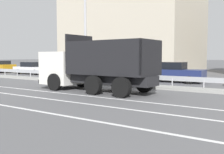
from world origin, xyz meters
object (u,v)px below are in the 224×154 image
parked_car_3 (114,72)px  parked_car_4 (174,72)px  median_road_sign (69,68)px  parked_car_0 (1,66)px  parked_car_2 (63,69)px  street_lamp_1 (84,11)px  parked_car_1 (32,68)px  dump_truck (84,70)px

parked_car_3 → parked_car_4: (5.67, 0.14, 0.12)m
parked_car_4 → median_road_sign: bearing=-58.7°
parked_car_0 → parked_car_3: parked_car_0 is taller
parked_car_3 → parked_car_2: bearing=92.0°
parked_car_0 → parked_car_2: (11.46, -0.37, 0.02)m
parked_car_3 → median_road_sign: bearing=162.7°
street_lamp_1 → parked_car_1: bearing=158.7°
parked_car_1 → parked_car_3: 11.77m
parked_car_2 → parked_car_4: same height
street_lamp_1 → parked_car_1: size_ratio=2.22×
parked_car_0 → parked_car_3: bearing=-89.0°
street_lamp_1 → dump_truck: bearing=-50.6°
dump_truck → parked_car_2: 11.99m
street_lamp_1 → parked_car_0: (-18.00, 4.64, -4.76)m
parked_car_0 → street_lamp_1: bearing=-103.0°
dump_truck → parked_car_3: dump_truck is taller
median_road_sign → parked_car_1: size_ratio=0.48×
parked_car_2 → parked_car_4: bearing=-89.0°
dump_truck → median_road_sign: 5.44m
dump_truck → street_lamp_1: bearing=41.2°
street_lamp_1 → parked_car_4: bearing=40.1°
dump_truck → parked_car_3: size_ratio=1.72×
dump_truck → parked_car_0: 22.21m
dump_truck → street_lamp_1: street_lamp_1 is taller
parked_car_2 → street_lamp_1: bearing=-123.8°
dump_truck → parked_car_1: bearing=63.2°
parked_car_0 → parked_car_4: bearing=-88.5°
street_lamp_1 → parked_car_0: size_ratio=2.61×
parked_car_2 → parked_car_1: bearing=85.3°
dump_truck → parked_car_0: bearing=70.7°
parked_car_2 → parked_car_4: (12.03, 0.35, -0.00)m
median_road_sign → parked_car_4: 8.48m
parked_car_2 → median_road_sign: bearing=-131.6°
median_road_sign → parked_car_1: 11.37m
parked_car_1 → parked_car_2: size_ratio=1.17×
parked_car_1 → parked_car_4: (17.44, -0.03, 0.08)m
median_road_sign → parked_car_0: (-16.41, 4.67, -0.37)m
dump_truck → street_lamp_1: (-2.73, 3.32, 4.30)m
median_road_sign → street_lamp_1: bearing=1.0°
street_lamp_1 → parked_car_4: (5.49, 4.62, -4.74)m
dump_truck → parked_car_1: size_ratio=1.67×
dump_truck → street_lamp_1: size_ratio=0.75×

